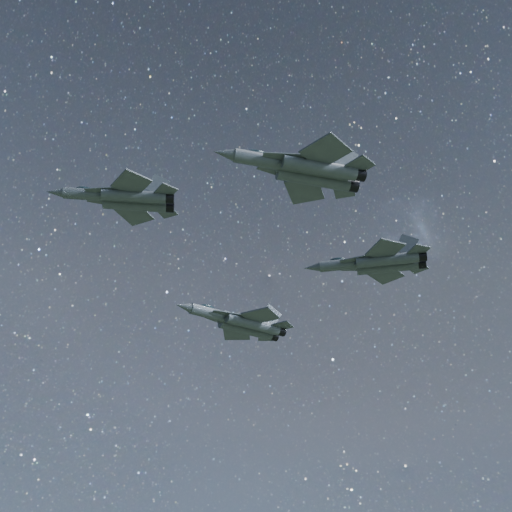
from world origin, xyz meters
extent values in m
cylinder|color=#384147|center=(-13.63, -6.76, 143.89)|extent=(6.42, 1.90, 1.33)
cone|color=#384147|center=(-17.72, -6.38, 143.89)|extent=(2.15, 1.38, 1.20)
ellipsoid|color=#19292D|center=(-14.66, -6.66, 144.54)|extent=(2.11, 1.08, 0.66)
cube|color=#384147|center=(-9.21, -7.16, 143.85)|extent=(7.10, 1.91, 1.11)
cylinder|color=#384147|center=(-8.94, -8.04, 143.47)|extent=(7.27, 1.98, 1.33)
cylinder|color=#384147|center=(-8.79, -6.34, 143.47)|extent=(7.27, 1.98, 1.33)
cylinder|color=black|center=(-5.03, -8.40, 143.47)|extent=(1.22, 1.33, 1.23)
cylinder|color=black|center=(-4.87, -6.70, 143.47)|extent=(1.22, 1.33, 1.23)
cube|color=#384147|center=(-12.21, -8.05, 143.79)|extent=(4.53, 2.15, 0.10)
cube|color=#384147|center=(-12.00, -5.75, 143.79)|extent=(4.52, 1.38, 0.10)
cube|color=#384147|center=(-9.30, -10.07, 143.64)|extent=(4.56, 4.75, 0.17)
cube|color=#384147|center=(-8.77, -4.28, 143.64)|extent=(4.81, 4.89, 0.17)
cube|color=#384147|center=(-5.47, -9.48, 143.64)|extent=(2.68, 2.77, 0.13)
cube|color=#384147|center=(-5.11, -5.56, 143.64)|extent=(2.84, 2.88, 0.13)
cube|color=#384147|center=(-6.49, -8.48, 145.09)|extent=(2.95, 0.64, 3.04)
cube|color=#384147|center=(-6.30, -6.35, 145.09)|extent=(2.98, 0.45, 3.04)
cylinder|color=#384147|center=(3.77, 15.78, 141.45)|extent=(7.94, 4.14, 1.65)
cone|color=#384147|center=(-1.03, 14.11, 141.45)|extent=(2.89, 2.24, 1.48)
ellipsoid|color=#19292D|center=(2.57, 15.36, 142.24)|extent=(2.74, 1.88, 0.82)
cube|color=#384147|center=(8.97, 17.59, 141.40)|extent=(8.72, 4.36, 1.38)
cylinder|color=#384147|center=(9.72, 16.73, 140.92)|extent=(8.94, 4.49, 1.65)
cylinder|color=#384147|center=(9.02, 18.73, 140.92)|extent=(8.94, 4.49, 1.65)
cylinder|color=black|center=(14.31, 18.34, 140.92)|extent=(1.80, 1.89, 1.52)
cylinder|color=black|center=(13.62, 20.34, 140.92)|extent=(1.80, 1.89, 1.52)
cube|color=#384147|center=(6.04, 15.06, 141.32)|extent=(5.61, 1.94, 0.13)
cube|color=#384147|center=(5.10, 17.76, 141.32)|extent=(5.34, 3.78, 0.13)
cube|color=#384147|center=(10.35, 14.27, 141.13)|extent=(6.07, 5.99, 0.21)
cube|color=#384147|center=(7.98, 21.06, 141.13)|extent=(4.93, 5.33, 0.21)
cube|color=#384147|center=(14.37, 16.90, 141.13)|extent=(3.59, 3.57, 0.16)
cube|color=#384147|center=(12.76, 21.50, 141.13)|extent=(2.89, 3.06, 0.16)
cube|color=#384147|center=(12.70, 17.50, 142.93)|extent=(3.61, 1.09, 3.77)
cube|color=#384147|center=(11.83, 19.99, 142.93)|extent=(3.43, 1.65, 3.77)
cylinder|color=#384147|center=(3.57, -21.12, 139.65)|extent=(6.56, 1.75, 1.37)
cone|color=#384147|center=(-0.63, -21.37, 139.65)|extent=(2.17, 1.35, 1.23)
ellipsoid|color=#19292D|center=(2.52, -21.18, 140.31)|extent=(2.14, 1.04, 0.68)
cube|color=#384147|center=(8.12, -20.85, 139.61)|extent=(7.25, 1.74, 1.14)
cylinder|color=#384147|center=(8.52, -21.70, 139.21)|extent=(7.43, 1.80, 1.37)
cylinder|color=#384147|center=(8.42, -19.95, 139.21)|extent=(7.43, 1.80, 1.37)
cylinder|color=black|center=(12.55, -21.46, 139.21)|extent=(1.21, 1.33, 1.26)
cylinder|color=black|center=(12.45, -19.71, 139.21)|extent=(1.21, 1.33, 1.26)
cube|color=#384147|center=(5.22, -22.20, 139.55)|extent=(4.65, 1.56, 0.11)
cube|color=#384147|center=(5.08, -19.84, 139.55)|extent=(4.66, 2.07, 0.11)
cube|color=#384147|center=(8.47, -23.81, 139.39)|extent=(4.90, 5.00, 0.18)
cube|color=#384147|center=(8.12, -17.86, 139.39)|extent=(4.73, 4.90, 0.18)
cube|color=#384147|center=(12.27, -22.62, 139.39)|extent=(2.89, 2.94, 0.13)
cube|color=#384147|center=(12.03, -18.59, 139.39)|extent=(2.78, 2.86, 0.13)
cube|color=#384147|center=(11.07, -21.77, 140.88)|extent=(3.05, 0.44, 3.12)
cube|color=#384147|center=(10.94, -19.58, 140.88)|extent=(3.04, 0.57, 3.12)
cylinder|color=#384147|center=(19.77, 2.28, 144.05)|extent=(7.19, 4.13, 1.51)
cone|color=#384147|center=(15.47, 4.06, 144.05)|extent=(2.66, 2.14, 1.35)
ellipsoid|color=#19292D|center=(18.69, 2.73, 144.77)|extent=(2.52, 1.82, 0.74)
cube|color=#384147|center=(24.41, 0.36, 144.00)|extent=(7.89, 4.37, 1.26)
cylinder|color=#384147|center=(24.40, -0.68, 143.56)|extent=(8.09, 4.50, 1.51)
cylinder|color=#384147|center=(25.14, 1.11, 143.56)|extent=(8.09, 4.50, 1.51)
cylinder|color=black|center=(28.52, -2.38, 143.56)|extent=(1.69, 1.77, 1.39)
cylinder|color=black|center=(29.26, -0.59, 143.56)|extent=(1.69, 1.77, 1.39)
cube|color=#384147|center=(20.88, 0.41, 143.93)|extent=(4.78, 3.66, 0.12)
cube|color=#384147|center=(21.87, 2.83, 143.93)|extent=(5.14, 2.04, 0.12)
cube|color=#384147|center=(23.34, -2.75, 143.75)|extent=(4.32, 4.71, 0.19)
cube|color=#384147|center=(25.85, 3.33, 143.75)|extent=(5.52, 5.41, 0.19)
cube|color=#384147|center=(27.68, -3.39, 143.75)|extent=(2.52, 2.69, 0.15)
cube|color=#384147|center=(29.38, 0.72, 143.75)|extent=(3.27, 3.24, 0.15)
cube|color=#384147|center=(26.90, -1.97, 145.40)|extent=(3.06, 1.67, 3.44)
cube|color=#384147|center=(27.83, 0.26, 145.40)|extent=(3.26, 1.17, 3.44)
camera|label=1|loc=(-6.14, -63.37, 101.94)|focal=42.00mm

